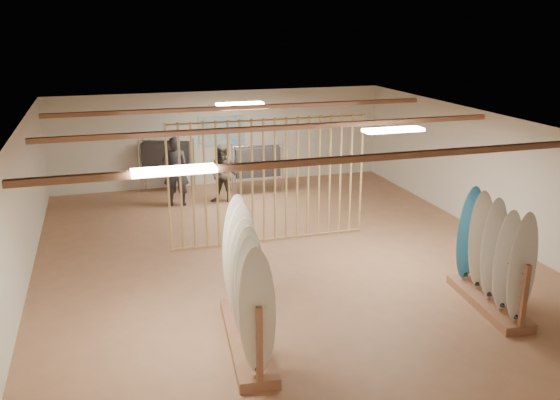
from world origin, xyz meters
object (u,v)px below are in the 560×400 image
object	(u,v)px
clothing_rack_b	(257,162)
shopper_a	(175,167)
rack_left	(246,302)
shopper_b	(223,170)
clothing_rack_a	(167,158)
rack_right	(491,270)

from	to	relation	value
clothing_rack_b	shopper_a	distance (m)	2.37
rack_left	shopper_b	distance (m)	7.40
rack_left	clothing_rack_a	size ratio (longest dim) A/B	1.65
rack_right	shopper_a	bearing A→B (deg)	126.71
shopper_b	rack_left	bearing A→B (deg)	-66.99
shopper_b	clothing_rack_a	bearing A→B (deg)	164.66
rack_right	shopper_a	distance (m)	8.71
clothing_rack_b	shopper_a	size ratio (longest dim) A/B	0.69
rack_left	rack_right	xyz separation A→B (m)	(4.33, -0.01, -0.03)
clothing_rack_a	shopper_a	bearing A→B (deg)	-63.61
shopper_a	shopper_b	xyz separation A→B (m)	(1.25, -0.19, -0.15)
rack_left	shopper_a	bearing A→B (deg)	96.31
rack_left	clothing_rack_a	distance (m)	8.77
clothing_rack_a	shopper_a	xyz separation A→B (m)	(0.09, -1.27, 0.04)
rack_right	shopper_a	world-z (taller)	shopper_a
rack_right	clothing_rack_b	xyz separation A→B (m)	(-2.06, 7.87, 0.28)
shopper_a	shopper_b	bearing A→B (deg)	-174.92
rack_left	clothing_rack_b	distance (m)	8.19
rack_right	shopper_a	xyz separation A→B (m)	(-4.40, 7.51, 0.39)
rack_left	clothing_rack_b	bearing A→B (deg)	79.65
rack_left	shopper_a	size ratio (longest dim) A/B	1.22
rack_left	clothing_rack_b	xyz separation A→B (m)	(2.27, 7.86, 0.25)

